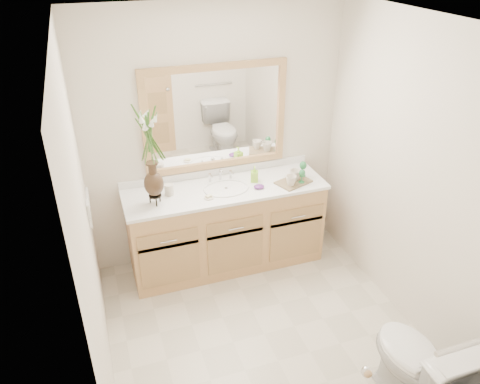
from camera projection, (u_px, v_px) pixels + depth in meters
name	position (u px, v px, depth m)	size (l,w,h in m)	color
floor	(264.00, 334.00, 3.79)	(2.60, 2.60, 0.00)	beige
ceiling	(275.00, 24.00, 2.63)	(2.40, 2.60, 0.02)	white
wall_back	(216.00, 138.00, 4.28)	(2.40, 0.02, 2.40)	silver
wall_front	(375.00, 345.00, 2.13)	(2.40, 0.02, 2.40)	silver
wall_left	(87.00, 240.00, 2.87)	(0.02, 2.60, 2.40)	silver
wall_right	(415.00, 181.00, 3.55)	(0.02, 2.60, 2.40)	silver
vanity	(226.00, 228.00, 4.44)	(1.80, 0.55, 0.80)	tan
counter	(225.00, 189.00, 4.24)	(1.84, 0.57, 0.03)	white
sink	(226.00, 194.00, 4.24)	(0.38, 0.34, 0.23)	white
mirror	(216.00, 118.00, 4.17)	(1.32, 0.04, 0.97)	white
switch_plate	(89.00, 209.00, 3.61)	(0.02, 0.12, 0.12)	white
grab_bar	(479.00, 341.00, 2.48)	(0.03, 0.03, 0.55)	silver
toilet	(417.00, 367.00, 3.05)	(0.42, 0.75, 0.74)	white
flower_vase	(150.00, 145.00, 3.72)	(0.19, 0.19, 0.80)	black
tumbler	(169.00, 190.00, 4.09)	(0.08, 0.08, 0.10)	beige
soap_dish	(209.00, 197.00, 4.06)	(0.09, 0.09, 0.03)	beige
soap_bottle	(254.00, 175.00, 4.31)	(0.06, 0.06, 0.14)	#95DC33
purple_dish	(259.00, 186.00, 4.21)	(0.10, 0.08, 0.03)	#62297B
tray	(293.00, 182.00, 4.31)	(0.31, 0.21, 0.02)	brown
mug_left	(291.00, 180.00, 4.22)	(0.10, 0.09, 0.10)	beige
mug_right	(295.00, 175.00, 4.31)	(0.10, 0.10, 0.10)	beige
goblet_front	(302.00, 174.00, 4.25)	(0.06, 0.06, 0.13)	#287A41
goblet_back	(303.00, 166.00, 4.35)	(0.07, 0.07, 0.15)	#287A41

